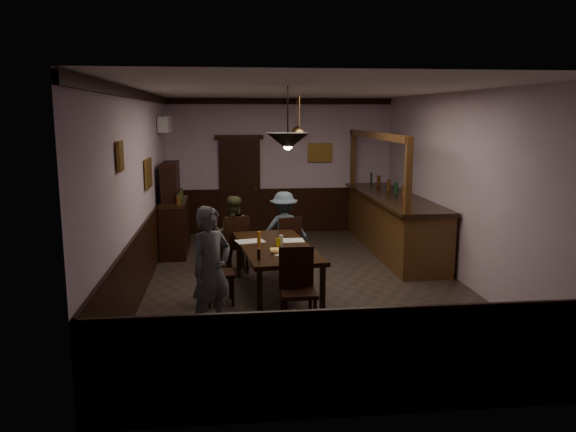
{
  "coord_description": "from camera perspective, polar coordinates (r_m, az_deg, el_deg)",
  "views": [
    {
      "loc": [
        -1.22,
        -8.48,
        2.64
      ],
      "look_at": [
        -0.3,
        -0.31,
        1.15
      ],
      "focal_mm": 35.0,
      "sensor_mm": 36.0,
      "label": 1
    }
  ],
  "objects": [
    {
      "name": "picture_left_large",
      "position": [
        9.41,
        -14.0,
        4.24
      ],
      "size": [
        0.04,
        0.62,
        0.48
      ],
      "color": "olive",
      "rests_on": "ground"
    },
    {
      "name": "chair_far_left",
      "position": [
        9.42,
        -5.37,
        -2.63
      ],
      "size": [
        0.52,
        0.52,
        0.99
      ],
      "rotation": [
        0.0,
        0.0,
        3.39
      ],
      "color": "black",
      "rests_on": "ground"
    },
    {
      "name": "person_seated_left",
      "position": [
        9.67,
        -5.65,
        -1.71
      ],
      "size": [
        0.66,
        0.53,
        1.28
      ],
      "primitive_type": "imported",
      "rotation": [
        0.0,
        0.0,
        3.06
      ],
      "color": "#46482B",
      "rests_on": "ground"
    },
    {
      "name": "chair_side",
      "position": [
        7.96,
        -7.52,
        -5.32
      ],
      "size": [
        0.44,
        0.44,
        0.93
      ],
      "rotation": [
        0.0,
        0.0,
        1.67
      ],
      "color": "black",
      "rests_on": "ground"
    },
    {
      "name": "door_back",
      "position": [
        12.53,
        -4.91,
        2.95
      ],
      "size": [
        0.9,
        0.06,
        2.1
      ],
      "primitive_type": "cube",
      "color": "black",
      "rests_on": "ground"
    },
    {
      "name": "beer_glass",
      "position": [
        8.25,
        -2.97,
        -2.27
      ],
      "size": [
        0.06,
        0.06,
        0.2
      ],
      "primitive_type": "cylinder",
      "color": "#BF721E",
      "rests_on": "dining_table"
    },
    {
      "name": "coffee_cup",
      "position": [
        7.78,
        1.61,
        -3.42
      ],
      "size": [
        0.09,
        0.09,
        0.07
      ],
      "primitive_type": "imported",
      "rotation": [
        0.0,
        0.0,
        0.11
      ],
      "color": "white",
      "rests_on": "saucer"
    },
    {
      "name": "chair_far_right",
      "position": [
        9.58,
        -0.01,
        -2.55
      ],
      "size": [
        0.5,
        0.5,
        0.94
      ],
      "rotation": [
        0.0,
        0.0,
        3.42
      ],
      "color": "black",
      "rests_on": "ground"
    },
    {
      "name": "room",
      "position": [
        8.64,
        1.75,
        2.68
      ],
      "size": [
        5.01,
        8.01,
        3.01
      ],
      "color": "#2D2621",
      "rests_on": "ground"
    },
    {
      "name": "pendant_brass_mid",
      "position": [
        10.02,
        1.17,
        8.32
      ],
      "size": [
        0.2,
        0.2,
        0.81
      ],
      "color": "#BF8C3F",
      "rests_on": "ground"
    },
    {
      "name": "person_seated_right",
      "position": [
        9.81,
        -0.43,
        -1.35
      ],
      "size": [
        0.89,
        0.55,
        1.33
      ],
      "primitive_type": "imported",
      "rotation": [
        0.0,
        0.0,
        3.22
      ],
      "color": "#4C5F6D",
      "rests_on": "ground"
    },
    {
      "name": "chair_near",
      "position": [
        7.03,
        0.97,
        -6.97
      ],
      "size": [
        0.44,
        0.44,
        1.01
      ],
      "rotation": [
        0.0,
        0.0,
        0.01
      ],
      "color": "black",
      "rests_on": "ground"
    },
    {
      "name": "picture_left_small",
      "position": [
        7.01,
        -16.69,
        5.83
      ],
      "size": [
        0.04,
        0.28,
        0.36
      ],
      "color": "olive",
      "rests_on": "ground"
    },
    {
      "name": "soda_can",
      "position": [
        8.16,
        -1.02,
        -2.68
      ],
      "size": [
        0.07,
        0.07,
        0.12
      ],
      "primitive_type": "cylinder",
      "color": "yellow",
      "rests_on": "dining_table"
    },
    {
      "name": "water_glass",
      "position": [
        8.23,
        -0.69,
        -2.47
      ],
      "size": [
        0.06,
        0.06,
        0.15
      ],
      "primitive_type": "cylinder",
      "color": "silver",
      "rests_on": "dining_table"
    },
    {
      "name": "dining_table",
      "position": [
        8.24,
        -1.23,
        -3.46
      ],
      "size": [
        1.23,
        2.29,
        0.75
      ],
      "rotation": [
        0.0,
        0.0,
        0.11
      ],
      "color": "black",
      "rests_on": "ground"
    },
    {
      "name": "pepper_mill",
      "position": [
        7.43,
        -2.98,
        -3.91
      ],
      "size": [
        0.04,
        0.04,
        0.14
      ],
      "primitive_type": "cylinder",
      "color": "black",
      "rests_on": "dining_table"
    },
    {
      "name": "napkin",
      "position": [
        8.02,
        -1.3,
        -3.35
      ],
      "size": [
        0.17,
        0.17,
        0.0
      ],
      "primitive_type": "cube",
      "rotation": [
        0.0,
        0.0,
        0.11
      ],
      "color": "#ECBC57",
      "rests_on": "dining_table"
    },
    {
      "name": "ac_unit",
      "position": [
        11.44,
        -12.39,
        9.09
      ],
      "size": [
        0.2,
        0.85,
        0.3
      ],
      "color": "white",
      "rests_on": "ground"
    },
    {
      "name": "picture_back",
      "position": [
        12.65,
        3.27,
        6.45
      ],
      "size": [
        0.55,
        0.04,
        0.42
      ],
      "color": "olive",
      "rests_on": "ground"
    },
    {
      "name": "pastry_plate",
      "position": [
        7.67,
        -0.71,
        -3.93
      ],
      "size": [
        0.22,
        0.22,
        0.01
      ],
      "primitive_type": "cylinder",
      "color": "white",
      "rests_on": "dining_table"
    },
    {
      "name": "bar_counter",
      "position": [
        11.08,
        10.55,
        -0.59
      ],
      "size": [
        0.96,
        4.12,
        2.31
      ],
      "color": "#4B2C14",
      "rests_on": "ground"
    },
    {
      "name": "newspaper_right",
      "position": [
        8.53,
        0.2,
        -2.5
      ],
      "size": [
        0.42,
        0.3,
        0.01
      ],
      "primitive_type": "cube",
      "rotation": [
        0.0,
        0.0,
        0.0
      ],
      "color": "silver",
      "rests_on": "dining_table"
    },
    {
      "name": "pendant_brass_far",
      "position": [
        11.91,
        0.93,
        8.63
      ],
      "size": [
        0.2,
        0.2,
        0.81
      ],
      "color": "#BF8C3F",
      "rests_on": "ground"
    },
    {
      "name": "saucer",
      "position": [
        7.72,
        1.65,
        -3.86
      ],
      "size": [
        0.15,
        0.15,
        0.01
      ],
      "primitive_type": "cylinder",
      "color": "white",
      "rests_on": "dining_table"
    },
    {
      "name": "person_standing",
      "position": [
        6.87,
        -7.81,
        -5.49
      ],
      "size": [
        0.68,
        0.65,
        1.57
      ],
      "primitive_type": "imported",
      "rotation": [
        0.0,
        0.0,
        0.68
      ],
      "color": "slate",
      "rests_on": "ground"
    },
    {
      "name": "newspaper_left",
      "position": [
        8.5,
        -3.86,
        -2.58
      ],
      "size": [
        0.48,
        0.39,
        0.01
      ],
      "primitive_type": "cube",
      "rotation": [
        0.0,
        0.0,
        0.25
      ],
      "color": "silver",
      "rests_on": "dining_table"
    },
    {
      "name": "pendant_iron",
      "position": [
        7.23,
        -0.02,
        7.58
      ],
      "size": [
        0.56,
        0.56,
        0.81
      ],
      "color": "black",
      "rests_on": "ground"
    },
    {
      "name": "sideboard",
      "position": [
        10.91,
        -11.52,
        -0.14
      ],
      "size": [
        0.48,
        1.33,
        1.76
      ],
      "color": "black",
      "rests_on": "ground"
    },
    {
      "name": "pastry_ring_b",
      "position": [
        7.72,
        -0.65,
        -3.63
      ],
      "size": [
        0.13,
        0.13,
        0.04
      ],
      "primitive_type": "torus",
      "color": "#C68C47",
      "rests_on": "pastry_plate"
    },
    {
      "name": "pastry_ring_a",
      "position": [
        7.7,
        -1.36,
        -3.67
      ],
      "size": [
        0.13,
        0.13,
        0.04
      ],
      "primitive_type": "torus",
      "color": "#C68C47",
      "rests_on": "pastry_plate"
    }
  ]
}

